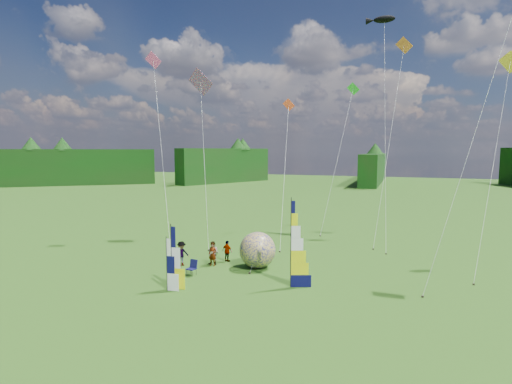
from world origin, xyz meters
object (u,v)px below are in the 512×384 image
(kite_whale, at_px, (385,113))
(spectator_d, at_px, (227,251))
(spectator_a, at_px, (213,254))
(side_banner_left, at_px, (171,258))
(spectator_c, at_px, (182,254))
(camp_chair, at_px, (191,268))
(side_banner_far, at_px, (167,265))
(bol_inflatable, at_px, (257,250))
(spectator_b, at_px, (213,253))
(feather_banner_main, at_px, (291,244))

(kite_whale, bearing_deg, spectator_d, -108.39)
(spectator_a, xyz_separation_m, kite_whale, (10.51, 13.53, 10.53))
(side_banner_left, relative_size, spectator_a, 2.28)
(spectator_c, relative_size, camp_chair, 1.70)
(side_banner_far, relative_size, bol_inflatable, 1.23)
(side_banner_far, xyz_separation_m, spectator_c, (-1.82, 4.61, -0.66))
(bol_inflatable, distance_m, spectator_d, 2.69)
(side_banner_left, xyz_separation_m, camp_chair, (-0.17, 2.55, -1.33))
(bol_inflatable, bearing_deg, camp_chair, -137.32)
(spectator_a, height_order, spectator_c, spectator_c)
(side_banner_far, height_order, kite_whale, kite_whale)
(side_banner_left, relative_size, bol_inflatable, 1.49)
(spectator_d, bearing_deg, spectator_a, 85.33)
(side_banner_left, xyz_separation_m, spectator_d, (0.64, 6.31, -1.07))
(bol_inflatable, height_order, spectator_d, bol_inflatable)
(side_banner_far, height_order, spectator_a, side_banner_far)
(bol_inflatable, bearing_deg, spectator_c, -164.67)
(side_banner_left, bearing_deg, camp_chair, 85.34)
(spectator_a, distance_m, spectator_d, 1.39)
(side_banner_left, bearing_deg, spectator_d, 75.80)
(kite_whale, bearing_deg, spectator_b, -107.72)
(spectator_d, bearing_deg, camp_chair, 96.14)
(spectator_b, bearing_deg, spectator_c, -151.92)
(feather_banner_main, xyz_separation_m, side_banner_far, (-6.48, -3.00, -1.04))
(spectator_b, height_order, kite_whale, kite_whale)
(side_banner_left, relative_size, camp_chair, 3.62)
(side_banner_far, bearing_deg, side_banner_left, 67.89)
(side_banner_left, height_order, kite_whale, kite_whale)
(bol_inflatable, height_order, spectator_c, bol_inflatable)
(camp_chair, bearing_deg, side_banner_far, -80.37)
(spectator_c, distance_m, camp_chair, 2.47)
(camp_chair, relative_size, kite_whale, 0.04)
(spectator_b, bearing_deg, spectator_d, 61.23)
(spectator_b, xyz_separation_m, spectator_d, (0.59, 1.05, -0.06))
(bol_inflatable, bearing_deg, spectator_b, -172.92)
(spectator_a, bearing_deg, feather_banner_main, -18.12)
(side_banner_far, distance_m, camp_chair, 3.07)
(kite_whale, bearing_deg, spectator_a, -107.10)
(spectator_a, bearing_deg, spectator_d, 69.73)
(feather_banner_main, xyz_separation_m, bol_inflatable, (-3.18, 3.01, -1.32))
(side_banner_left, bearing_deg, side_banner_far, -113.32)
(spectator_d, bearing_deg, side_banner_left, 102.46)
(bol_inflatable, xyz_separation_m, spectator_d, (-2.56, 0.65, -0.47))
(spectator_b, relative_size, camp_chair, 1.63)
(side_banner_left, height_order, bol_inflatable, side_banner_left)
(side_banner_left, xyz_separation_m, bol_inflatable, (3.20, 5.66, -0.60))
(spectator_d, height_order, kite_whale, kite_whale)
(spectator_b, distance_m, camp_chair, 2.74)
(side_banner_far, bearing_deg, spectator_d, 76.52)
(bol_inflatable, bearing_deg, kite_whale, 60.13)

